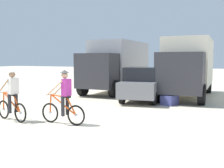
{
  "coord_description": "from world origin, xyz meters",
  "views": [
    {
      "loc": [
        4.51,
        -7.37,
        2.17
      ],
      "look_at": [
        -0.44,
        3.32,
        1.1
      ],
      "focal_mm": 43.98,
      "sensor_mm": 36.0,
      "label": 1
    }
  ],
  "objects_px": {
    "box_truck_grey_hauler": "(117,64)",
    "box_truck_cream_rv": "(188,64)",
    "sedan_parked": "(143,84)",
    "cyclist_orange_shirt": "(12,97)",
    "cyclist_cowboy_hat": "(64,99)",
    "supply_crate": "(170,100)"
  },
  "relations": [
    {
      "from": "box_truck_grey_hauler",
      "to": "box_truck_cream_rv",
      "type": "xyz_separation_m",
      "value": [
        4.73,
        -0.57,
        0.0
      ]
    },
    {
      "from": "sedan_parked",
      "to": "cyclist_orange_shirt",
      "type": "xyz_separation_m",
      "value": [
        -2.65,
        -6.42,
        -0.04
      ]
    },
    {
      "from": "box_truck_cream_rv",
      "to": "cyclist_cowboy_hat",
      "type": "bearing_deg",
      "value": -106.58
    },
    {
      "from": "box_truck_grey_hauler",
      "to": "sedan_parked",
      "type": "height_order",
      "value": "box_truck_grey_hauler"
    },
    {
      "from": "box_truck_grey_hauler",
      "to": "cyclist_orange_shirt",
      "type": "relative_size",
      "value": 3.71
    },
    {
      "from": "sedan_parked",
      "to": "cyclist_cowboy_hat",
      "type": "height_order",
      "value": "cyclist_cowboy_hat"
    },
    {
      "from": "cyclist_orange_shirt",
      "to": "supply_crate",
      "type": "distance_m",
      "value": 7.13
    },
    {
      "from": "cyclist_orange_shirt",
      "to": "cyclist_cowboy_hat",
      "type": "xyz_separation_m",
      "value": [
        1.94,
        0.35,
        0.0
      ]
    },
    {
      "from": "cyclist_orange_shirt",
      "to": "sedan_parked",
      "type": "bearing_deg",
      "value": 67.55
    },
    {
      "from": "sedan_parked",
      "to": "supply_crate",
      "type": "bearing_deg",
      "value": -24.66
    },
    {
      "from": "box_truck_cream_rv",
      "to": "cyclist_orange_shirt",
      "type": "height_order",
      "value": "box_truck_cream_rv"
    },
    {
      "from": "box_truck_cream_rv",
      "to": "cyclist_orange_shirt",
      "type": "relative_size",
      "value": 3.75
    },
    {
      "from": "cyclist_cowboy_hat",
      "to": "supply_crate",
      "type": "relative_size",
      "value": 2.41
    },
    {
      "from": "cyclist_orange_shirt",
      "to": "cyclist_cowboy_hat",
      "type": "relative_size",
      "value": 1.0
    },
    {
      "from": "supply_crate",
      "to": "sedan_parked",
      "type": "bearing_deg",
      "value": 155.34
    },
    {
      "from": "box_truck_cream_rv",
      "to": "supply_crate",
      "type": "relative_size",
      "value": 9.04
    },
    {
      "from": "sedan_parked",
      "to": "box_truck_cream_rv",
      "type": "bearing_deg",
      "value": 54.21
    },
    {
      "from": "box_truck_grey_hauler",
      "to": "box_truck_cream_rv",
      "type": "height_order",
      "value": "same"
    },
    {
      "from": "cyclist_orange_shirt",
      "to": "cyclist_cowboy_hat",
      "type": "height_order",
      "value": "same"
    },
    {
      "from": "cyclist_orange_shirt",
      "to": "cyclist_cowboy_hat",
      "type": "bearing_deg",
      "value": 10.18
    },
    {
      "from": "sedan_parked",
      "to": "supply_crate",
      "type": "distance_m",
      "value": 1.86
    },
    {
      "from": "box_truck_cream_rv",
      "to": "cyclist_cowboy_hat",
      "type": "distance_m",
      "value": 9.09
    }
  ]
}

